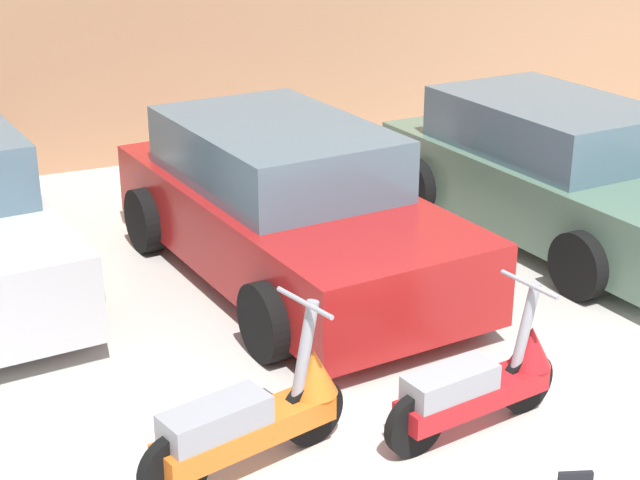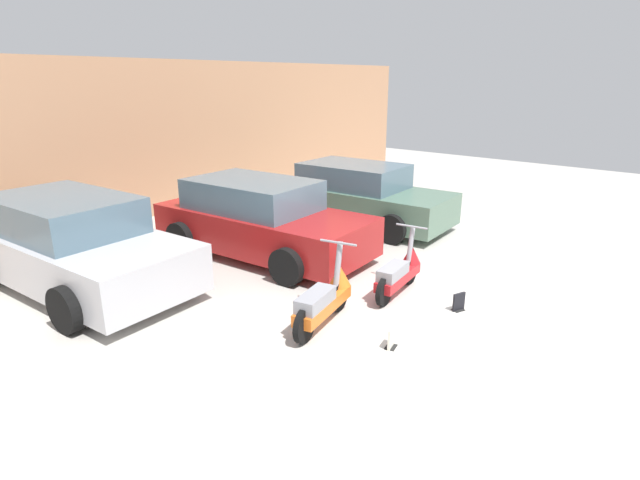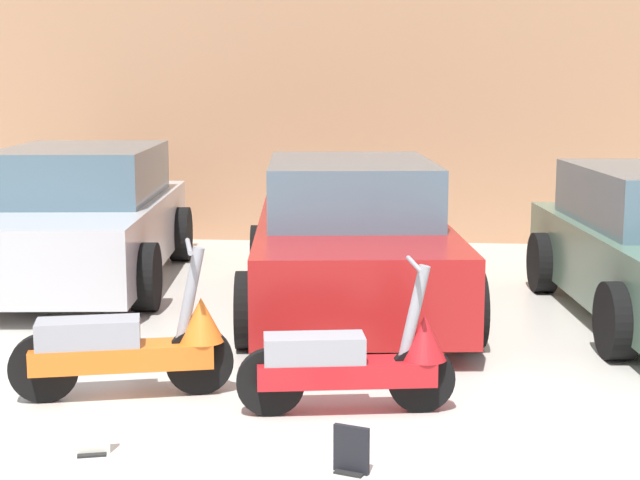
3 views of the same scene
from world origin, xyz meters
name	(u,v)px [view 1 (image 1 of 3)]	position (x,y,z in m)	size (l,w,h in m)	color
wall_back	(155,16)	(0.00, 7.78, 1.76)	(19.60, 0.12, 3.51)	tan
scooter_front_left	(255,416)	(-1.30, 1.17, 0.36)	(1.44, 0.65, 1.02)	black
scooter_front_right	(481,383)	(0.20, 0.97, 0.34)	(1.38, 0.53, 0.97)	black
car_rear_center	(286,206)	(0.02, 3.84, 0.65)	(2.26, 4.17, 1.37)	maroon
car_rear_right	(557,172)	(2.83, 3.70, 0.63)	(2.15, 4.03, 1.32)	#51705B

